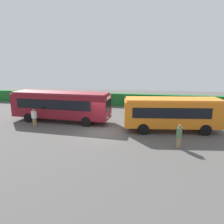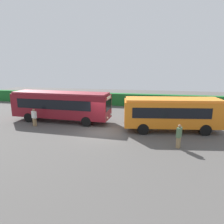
{
  "view_description": "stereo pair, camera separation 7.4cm",
  "coord_description": "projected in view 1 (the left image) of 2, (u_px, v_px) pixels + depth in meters",
  "views": [
    {
      "loc": [
        4.53,
        -16.94,
        5.98
      ],
      "look_at": [
        0.75,
        2.06,
        1.41
      ],
      "focal_mm": 32.29,
      "sensor_mm": 36.0,
      "label": 1
    },
    {
      "loc": [
        4.61,
        -16.92,
        5.98
      ],
      "look_at": [
        0.75,
        2.06,
        1.41
      ],
      "focal_mm": 32.29,
      "sensor_mm": 36.0,
      "label": 2
    }
  ],
  "objects": [
    {
      "name": "ground_plane",
      "position": [
        100.0,
        132.0,
        18.4
      ],
      "size": [
        64.0,
        64.0,
        0.0
      ],
      "primitive_type": "plane",
      "color": "#514F4C"
    },
    {
      "name": "bus_maroon",
      "position": [
        61.0,
        105.0,
        21.36
      ],
      "size": [
        10.68,
        2.9,
        3.18
      ],
      "rotation": [
        0.0,
        0.0,
        -0.04
      ],
      "color": "maroon",
      "rests_on": "ground_plane"
    },
    {
      "name": "bus_orange",
      "position": [
        172.0,
        112.0,
        18.25
      ],
      "size": [
        8.9,
        3.74,
        3.04
      ],
      "rotation": [
        0.0,
        0.0,
        0.15
      ],
      "color": "orange",
      "rests_on": "ground_plane"
    },
    {
      "name": "person_left",
      "position": [
        34.0,
        117.0,
        19.9
      ],
      "size": [
        0.54,
        0.4,
        1.75
      ],
      "rotation": [
        0.0,
        0.0,
        1.23
      ],
      "color": "olive",
      "rests_on": "ground_plane"
    },
    {
      "name": "person_center",
      "position": [
        71.0,
        106.0,
        24.98
      ],
      "size": [
        0.42,
        0.48,
        1.8
      ],
      "rotation": [
        0.0,
        0.0,
        5.82
      ],
      "color": "black",
      "rests_on": "ground_plane"
    },
    {
      "name": "person_right",
      "position": [
        179.0,
        136.0,
        14.67
      ],
      "size": [
        0.45,
        0.54,
        1.78
      ],
      "rotation": [
        0.0,
        0.0,
        2.66
      ],
      "color": "olive",
      "rests_on": "ground_plane"
    },
    {
      "name": "hedge_row",
      "position": [
        121.0,
        99.0,
        30.13
      ],
      "size": [
        44.0,
        1.01,
        1.79
      ],
      "primitive_type": "cube",
      "color": "#1C6328",
      "rests_on": "ground_plane"
    },
    {
      "name": "traffic_cone",
      "position": [
        127.0,
        110.0,
        25.81
      ],
      "size": [
        0.36,
        0.36,
        0.6
      ],
      "primitive_type": "cone",
      "color": "orange",
      "rests_on": "ground_plane"
    }
  ]
}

